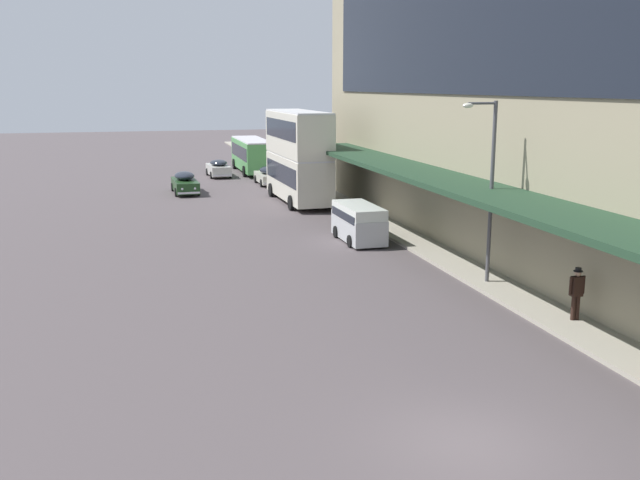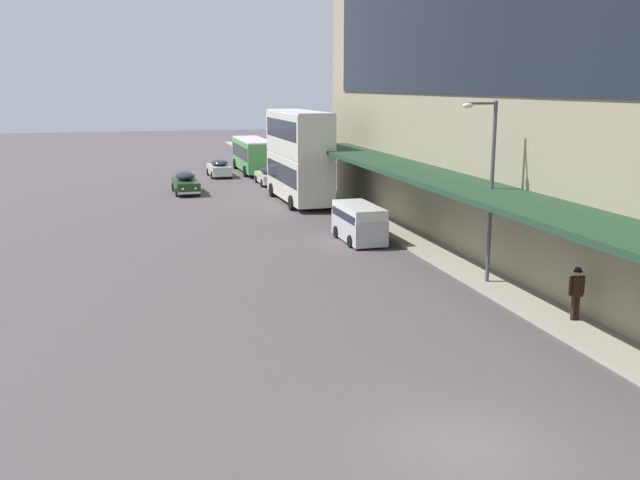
{
  "view_description": "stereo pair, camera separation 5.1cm",
  "coord_description": "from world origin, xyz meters",
  "px_view_note": "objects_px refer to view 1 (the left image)",
  "views": [
    {
      "loc": [
        -7.21,
        -13.66,
        8.1
      ],
      "look_at": [
        0.41,
        15.03,
        1.64
      ],
      "focal_mm": 40.0,
      "sensor_mm": 36.0,
      "label": 1
    },
    {
      "loc": [
        -7.16,
        -13.67,
        8.1
      ],
      "look_at": [
        0.41,
        15.03,
        1.64
      ],
      "focal_mm": 40.0,
      "sensor_mm": 36.0,
      "label": 2
    }
  ],
  "objects_px": {
    "sedan_oncoming_rear": "(218,168)",
    "sedan_lead_near": "(185,183)",
    "transit_bus_kerbside_front": "(252,153)",
    "sedan_trailing_near": "(268,176)",
    "pedestrian_at_kerb": "(577,291)",
    "transit_bus_kerbside_rear": "(298,154)",
    "vw_van": "(358,221)",
    "street_lamp": "(488,179)"
  },
  "relations": [
    {
      "from": "sedan_oncoming_rear",
      "to": "sedan_lead_near",
      "type": "height_order",
      "value": "sedan_lead_near"
    },
    {
      "from": "transit_bus_kerbside_front",
      "to": "sedan_trailing_near",
      "type": "distance_m",
      "value": 8.87
    },
    {
      "from": "sedan_oncoming_rear",
      "to": "pedestrian_at_kerb",
      "type": "height_order",
      "value": "pedestrian_at_kerb"
    },
    {
      "from": "transit_bus_kerbside_front",
      "to": "sedan_oncoming_rear",
      "type": "height_order",
      "value": "transit_bus_kerbside_front"
    },
    {
      "from": "transit_bus_kerbside_rear",
      "to": "pedestrian_at_kerb",
      "type": "relative_size",
      "value": 5.19
    },
    {
      "from": "sedan_oncoming_rear",
      "to": "pedestrian_at_kerb",
      "type": "bearing_deg",
      "value": -80.98
    },
    {
      "from": "sedan_lead_near",
      "to": "vw_van",
      "type": "distance_m",
      "value": 21.18
    },
    {
      "from": "sedan_trailing_near",
      "to": "vw_van",
      "type": "bearing_deg",
      "value": -88.79
    },
    {
      "from": "transit_bus_kerbside_front",
      "to": "sedan_lead_near",
      "type": "xyz_separation_m",
      "value": [
        -7.24,
        -11.89,
        -1.01
      ]
    },
    {
      "from": "transit_bus_kerbside_front",
      "to": "sedan_oncoming_rear",
      "type": "relative_size",
      "value": 2.25
    },
    {
      "from": "street_lamp",
      "to": "pedestrian_at_kerb",
      "type": "bearing_deg",
      "value": -82.14
    },
    {
      "from": "transit_bus_kerbside_front",
      "to": "sedan_oncoming_rear",
      "type": "xyz_separation_m",
      "value": [
        -3.53,
        -2.47,
        -1.04
      ]
    },
    {
      "from": "transit_bus_kerbside_rear",
      "to": "street_lamp",
      "type": "relative_size",
      "value": 1.31
    },
    {
      "from": "transit_bus_kerbside_rear",
      "to": "street_lamp",
      "type": "height_order",
      "value": "street_lamp"
    },
    {
      "from": "sedan_trailing_near",
      "to": "vw_van",
      "type": "height_order",
      "value": "vw_van"
    },
    {
      "from": "transit_bus_kerbside_rear",
      "to": "pedestrian_at_kerb",
      "type": "xyz_separation_m",
      "value": [
        3.29,
        -27.96,
        -2.26
      ]
    },
    {
      "from": "sedan_oncoming_rear",
      "to": "vw_van",
      "type": "height_order",
      "value": "vw_van"
    },
    {
      "from": "vw_van",
      "to": "pedestrian_at_kerb",
      "type": "height_order",
      "value": "pedestrian_at_kerb"
    },
    {
      "from": "transit_bus_kerbside_rear",
      "to": "vw_van",
      "type": "xyz_separation_m",
      "value": [
        0.15,
        -13.21,
        -2.34
      ]
    },
    {
      "from": "sedan_oncoming_rear",
      "to": "sedan_trailing_near",
      "type": "xyz_separation_m",
      "value": [
        3.35,
        -6.33,
        -0.01
      ]
    },
    {
      "from": "sedan_oncoming_rear",
      "to": "pedestrian_at_kerb",
      "type": "relative_size",
      "value": 2.43
    },
    {
      "from": "transit_bus_kerbside_front",
      "to": "pedestrian_at_kerb",
      "type": "bearing_deg",
      "value": -85.76
    },
    {
      "from": "sedan_oncoming_rear",
      "to": "vw_van",
      "type": "relative_size",
      "value": 0.99
    },
    {
      "from": "sedan_oncoming_rear",
      "to": "vw_van",
      "type": "xyz_separation_m",
      "value": [
        3.83,
        -29.21,
        0.32
      ]
    },
    {
      "from": "transit_bus_kerbside_rear",
      "to": "sedan_trailing_near",
      "type": "height_order",
      "value": "transit_bus_kerbside_rear"
    },
    {
      "from": "transit_bus_kerbside_front",
      "to": "vw_van",
      "type": "distance_m",
      "value": 31.69
    },
    {
      "from": "transit_bus_kerbside_rear",
      "to": "transit_bus_kerbside_front",
      "type": "bearing_deg",
      "value": 90.47
    },
    {
      "from": "sedan_lead_near",
      "to": "sedan_trailing_near",
      "type": "relative_size",
      "value": 1.12
    },
    {
      "from": "transit_bus_kerbside_front",
      "to": "street_lamp",
      "type": "distance_m",
      "value": 41.32
    },
    {
      "from": "transit_bus_kerbside_rear",
      "to": "vw_van",
      "type": "height_order",
      "value": "transit_bus_kerbside_rear"
    },
    {
      "from": "sedan_oncoming_rear",
      "to": "sedan_lead_near",
      "type": "bearing_deg",
      "value": -111.47
    },
    {
      "from": "transit_bus_kerbside_front",
      "to": "sedan_lead_near",
      "type": "height_order",
      "value": "transit_bus_kerbside_front"
    },
    {
      "from": "transit_bus_kerbside_rear",
      "to": "sedan_oncoming_rear",
      "type": "distance_m",
      "value": 16.64
    },
    {
      "from": "transit_bus_kerbside_rear",
      "to": "vw_van",
      "type": "distance_m",
      "value": 13.42
    },
    {
      "from": "sedan_oncoming_rear",
      "to": "sedan_trailing_near",
      "type": "height_order",
      "value": "sedan_trailing_near"
    },
    {
      "from": "sedan_trailing_near",
      "to": "pedestrian_at_kerb",
      "type": "distance_m",
      "value": 37.81
    },
    {
      "from": "sedan_lead_near",
      "to": "sedan_trailing_near",
      "type": "xyz_separation_m",
      "value": [
        7.06,
        3.09,
        -0.04
      ]
    },
    {
      "from": "transit_bus_kerbside_rear",
      "to": "sedan_lead_near",
      "type": "relative_size",
      "value": 1.93
    },
    {
      "from": "transit_bus_kerbside_front",
      "to": "pedestrian_at_kerb",
      "type": "distance_m",
      "value": 46.57
    },
    {
      "from": "vw_van",
      "to": "street_lamp",
      "type": "relative_size",
      "value": 0.62
    },
    {
      "from": "vw_van",
      "to": "sedan_lead_near",
      "type": "bearing_deg",
      "value": 110.86
    },
    {
      "from": "pedestrian_at_kerb",
      "to": "sedan_oncoming_rear",
      "type": "bearing_deg",
      "value": 99.02
    }
  ]
}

